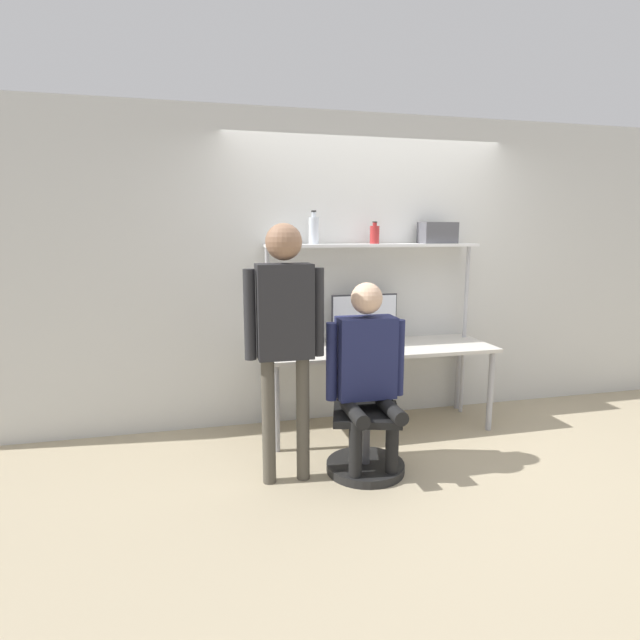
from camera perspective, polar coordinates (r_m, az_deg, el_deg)
The scene contains 13 objects.
ground_plane at distance 4.20m, azimuth 8.18°, elevation -13.82°, with size 12.00×12.00×0.00m, color tan.
wall_back at distance 4.54m, azimuth 5.22°, elevation 5.67°, with size 8.00×0.06×2.70m.
desk at distance 4.31m, azimuth 6.65°, elevation -3.92°, with size 1.97×0.68×0.73m.
shelf_unit at distance 4.36m, azimuth 6.01°, elevation 6.10°, with size 1.87×0.29×1.59m.
monitor at distance 4.39m, azimuth 5.10°, elevation 0.38°, with size 0.60×0.22×0.43m.
laptop at distance 4.10m, azimuth 3.49°, elevation -2.75°, with size 0.34×0.21×0.21m.
cell_phone at distance 4.21m, azimuth 6.87°, elevation -3.22°, with size 0.07×0.15×0.01m.
office_chair at distance 3.68m, azimuth 5.23°, elevation -12.64°, with size 0.57×0.57×0.90m.
person_seated at distance 3.47m, azimuth 5.43°, elevation -4.97°, with size 0.57×0.47×1.35m.
person_standing at distance 3.26m, azimuth -4.06°, elevation -0.04°, with size 0.53×0.24×1.75m.
bottle_clear at distance 4.21m, azimuth -0.72°, elevation 10.26°, with size 0.08×0.08×0.28m.
bottle_red at distance 4.36m, azimuth 6.26°, elevation 9.71°, with size 0.08×0.08×0.19m.
storage_box at distance 4.59m, azimuth 13.28°, elevation 9.67°, with size 0.31×0.20×0.18m.
Camera 1 is at (-1.45, -3.56, 1.69)m, focal length 28.00 mm.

